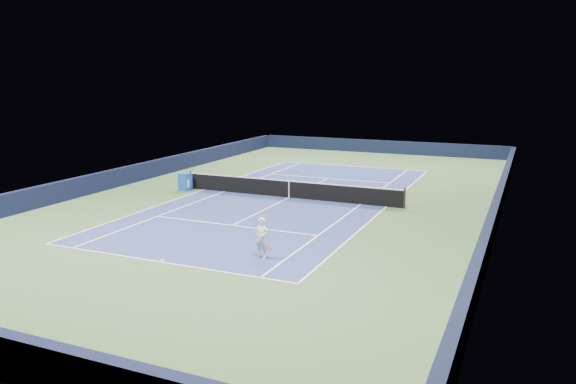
% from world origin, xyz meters
% --- Properties ---
extents(ground, '(40.00, 40.00, 0.00)m').
position_xyz_m(ground, '(0.00, 0.00, 0.00)').
color(ground, '#37562F').
rests_on(ground, ground).
extents(wall_far, '(22.00, 0.35, 1.10)m').
position_xyz_m(wall_far, '(0.00, 19.82, 0.55)').
color(wall_far, black).
rests_on(wall_far, ground).
extents(wall_right, '(0.35, 40.00, 1.10)m').
position_xyz_m(wall_right, '(10.82, 0.00, 0.55)').
color(wall_right, black).
rests_on(wall_right, ground).
extents(wall_left, '(0.35, 40.00, 1.10)m').
position_xyz_m(wall_left, '(-10.82, 0.00, 0.55)').
color(wall_left, black).
rests_on(wall_left, ground).
extents(court_surface, '(10.97, 23.77, 0.01)m').
position_xyz_m(court_surface, '(0.00, 0.00, 0.00)').
color(court_surface, navy).
rests_on(court_surface, ground).
extents(baseline_far, '(10.97, 0.08, 0.00)m').
position_xyz_m(baseline_far, '(0.00, 11.88, 0.01)').
color(baseline_far, white).
rests_on(baseline_far, ground).
extents(baseline_near, '(10.97, 0.08, 0.00)m').
position_xyz_m(baseline_near, '(0.00, -11.88, 0.01)').
color(baseline_near, white).
rests_on(baseline_near, ground).
extents(sideline_doubles_right, '(0.08, 23.77, 0.00)m').
position_xyz_m(sideline_doubles_right, '(5.49, 0.00, 0.01)').
color(sideline_doubles_right, white).
rests_on(sideline_doubles_right, ground).
extents(sideline_doubles_left, '(0.08, 23.77, 0.00)m').
position_xyz_m(sideline_doubles_left, '(-5.49, 0.00, 0.01)').
color(sideline_doubles_left, white).
rests_on(sideline_doubles_left, ground).
extents(sideline_singles_right, '(0.08, 23.77, 0.00)m').
position_xyz_m(sideline_singles_right, '(4.12, 0.00, 0.01)').
color(sideline_singles_right, white).
rests_on(sideline_singles_right, ground).
extents(sideline_singles_left, '(0.08, 23.77, 0.00)m').
position_xyz_m(sideline_singles_left, '(-4.12, 0.00, 0.01)').
color(sideline_singles_left, white).
rests_on(sideline_singles_left, ground).
extents(service_line_far, '(8.23, 0.08, 0.00)m').
position_xyz_m(service_line_far, '(0.00, 6.40, 0.01)').
color(service_line_far, white).
rests_on(service_line_far, ground).
extents(service_line_near, '(8.23, 0.08, 0.00)m').
position_xyz_m(service_line_near, '(0.00, -6.40, 0.01)').
color(service_line_near, white).
rests_on(service_line_near, ground).
extents(center_service_line, '(0.08, 12.80, 0.00)m').
position_xyz_m(center_service_line, '(0.00, 0.00, 0.01)').
color(center_service_line, white).
rests_on(center_service_line, ground).
extents(center_mark_far, '(0.08, 0.30, 0.00)m').
position_xyz_m(center_mark_far, '(0.00, 11.73, 0.01)').
color(center_mark_far, white).
rests_on(center_mark_far, ground).
extents(center_mark_near, '(0.08, 0.30, 0.00)m').
position_xyz_m(center_mark_near, '(0.00, -11.73, 0.01)').
color(center_mark_near, white).
rests_on(center_mark_near, ground).
extents(tennis_net, '(12.90, 0.10, 1.07)m').
position_xyz_m(tennis_net, '(0.00, 0.00, 0.50)').
color(tennis_net, black).
rests_on(tennis_net, ground).
extents(sponsor_cube, '(0.69, 0.65, 1.02)m').
position_xyz_m(sponsor_cube, '(-6.40, -0.58, 0.51)').
color(sponsor_cube, '#1C4BAA').
rests_on(sponsor_cube, ground).
extents(tennis_player, '(0.76, 1.26, 2.87)m').
position_xyz_m(tennis_player, '(3.25, -9.99, 0.77)').
color(tennis_player, white).
rests_on(tennis_player, ground).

